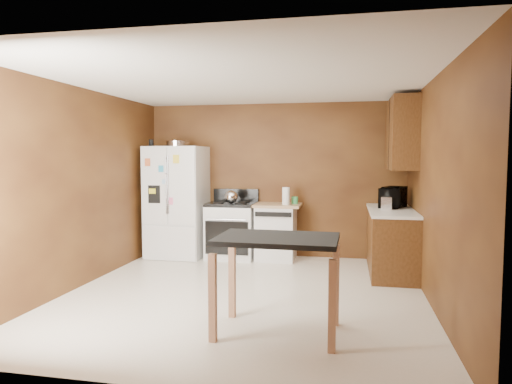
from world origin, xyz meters
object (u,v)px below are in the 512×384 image
(kettle, at_px, (231,197))
(dishwasher, at_px, (276,231))
(refrigerator, at_px, (177,202))
(toaster, at_px, (388,203))
(microwave, at_px, (393,198))
(paper_towel, at_px, (286,196))
(green_canister, at_px, (295,200))
(pen_cup, at_px, (151,143))
(roasting_pan, at_px, (178,144))
(island, at_px, (277,253))
(gas_range, at_px, (232,229))

(kettle, height_order, dishwasher, kettle)
(kettle, height_order, refrigerator, refrigerator)
(toaster, height_order, microwave, microwave)
(paper_towel, bearing_deg, green_canister, 52.99)
(pen_cup, height_order, microwave, pen_cup)
(pen_cup, bearing_deg, green_canister, 6.68)
(roasting_pan, xyz_separation_m, pen_cup, (-0.39, -0.16, 0.01))
(pen_cup, height_order, dishwasher, pen_cup)
(green_canister, height_order, microwave, microwave)
(roasting_pan, bearing_deg, paper_towel, -1.49)
(roasting_pan, bearing_deg, pen_cup, -158.12)
(green_canister, bearing_deg, paper_towel, -127.01)
(pen_cup, relative_size, dishwasher, 0.13)
(kettle, bearing_deg, microwave, -1.84)
(roasting_pan, xyz_separation_m, refrigerator, (-0.01, -0.03, -0.95))
(kettle, relative_size, dishwasher, 0.23)
(green_canister, height_order, toaster, toaster)
(pen_cup, height_order, green_canister, pen_cup)
(toaster, bearing_deg, roasting_pan, -173.42)
(paper_towel, distance_m, toaster, 1.55)
(green_canister, bearing_deg, pen_cup, -173.32)
(pen_cup, relative_size, refrigerator, 0.06)
(refrigerator, distance_m, island, 3.62)
(refrigerator, bearing_deg, gas_range, 3.81)
(toaster, xyz_separation_m, refrigerator, (-3.30, 0.40, -0.09))
(roasting_pan, distance_m, gas_range, 1.65)
(microwave, xyz_separation_m, gas_range, (-2.47, 0.23, -0.57))
(island, bearing_deg, green_canister, 93.60)
(refrigerator, relative_size, gas_range, 1.64)
(microwave, bearing_deg, kettle, 112.91)
(toaster, relative_size, refrigerator, 0.13)
(roasting_pan, bearing_deg, gas_range, 1.65)
(roasting_pan, distance_m, refrigerator, 0.95)
(island, bearing_deg, pen_cup, 131.51)
(refrigerator, bearing_deg, microwave, -2.93)
(paper_towel, bearing_deg, island, -83.88)
(toaster, height_order, island, toaster)
(paper_towel, relative_size, green_canister, 2.36)
(pen_cup, bearing_deg, dishwasher, 5.89)
(toaster, bearing_deg, green_canister, 172.47)
(roasting_pan, height_order, paper_towel, roasting_pan)
(gas_range, relative_size, dishwasher, 1.24)
(dishwasher, bearing_deg, paper_towel, -29.92)
(refrigerator, bearing_deg, kettle, -5.77)
(roasting_pan, xyz_separation_m, green_canister, (1.91, 0.11, -0.90))
(pen_cup, xyz_separation_m, paper_towel, (2.18, 0.11, -0.83))
(microwave, distance_m, dishwasher, 1.87)
(refrigerator, xyz_separation_m, island, (2.11, -2.94, -0.14))
(dishwasher, bearing_deg, island, -80.94)
(paper_towel, relative_size, microwave, 0.56)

